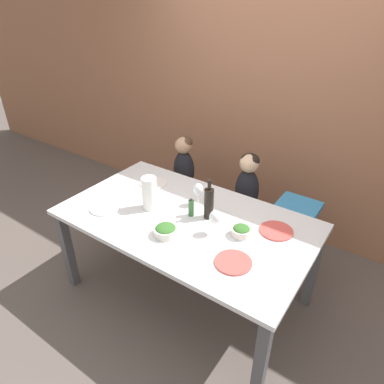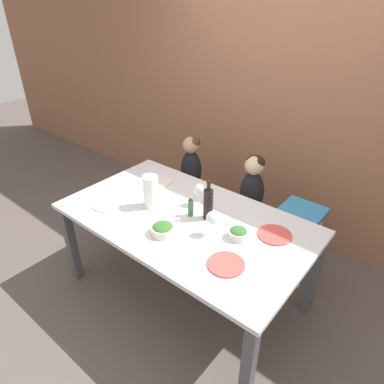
{
  "view_description": "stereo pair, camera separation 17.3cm",
  "coord_description": "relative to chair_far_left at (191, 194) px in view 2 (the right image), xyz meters",
  "views": [
    {
      "loc": [
        1.24,
        -1.7,
        2.24
      ],
      "look_at": [
        0.0,
        0.08,
        0.96
      ],
      "focal_mm": 32.0,
      "sensor_mm": 36.0,
      "label": 1
    },
    {
      "loc": [
        1.38,
        -1.6,
        2.24
      ],
      "look_at": [
        0.0,
        0.08,
        0.96
      ],
      "focal_mm": 32.0,
      "sensor_mm": 36.0,
      "label": 2
    }
  ],
  "objects": [
    {
      "name": "wine_glass_far",
      "position": [
        0.56,
        -0.58,
        0.51
      ],
      "size": [
        0.08,
        0.08,
        0.19
      ],
      "color": "white",
      "rests_on": "dining_table"
    },
    {
      "name": "condiment_bottle_hot_sauce",
      "position": [
        0.6,
        -0.74,
        0.45
      ],
      "size": [
        0.04,
        0.04,
        0.15
      ],
      "color": "#336633",
      "rests_on": "dining_table"
    },
    {
      "name": "dinner_plate_front_right",
      "position": [
        1.12,
        -1.02,
        0.39
      ],
      "size": [
        0.24,
        0.24,
        0.01
      ],
      "color": "#D14C47",
      "rests_on": "dining_table"
    },
    {
      "name": "paper_towel_roll",
      "position": [
        0.29,
        -0.83,
        0.51
      ],
      "size": [
        0.11,
        0.11,
        0.26
      ],
      "color": "white",
      "rests_on": "dining_table"
    },
    {
      "name": "chair_far_left",
      "position": [
        0.0,
        0.0,
        0.0
      ],
      "size": [
        0.4,
        0.39,
        0.47
      ],
      "color": "silver",
      "rests_on": "ground_plane"
    },
    {
      "name": "dinner_plate_back_right",
      "position": [
        1.21,
        -0.56,
        0.39
      ],
      "size": [
        0.24,
        0.24,
        0.01
      ],
      "color": "#D14C47",
      "rests_on": "dining_table"
    },
    {
      "name": "person_child_center",
      "position": [
        0.71,
        0.0,
        0.37
      ],
      "size": [
        0.22,
        0.19,
        0.56
      ],
      "color": "black",
      "rests_on": "chair_far_center"
    },
    {
      "name": "wall_back",
      "position": [
        0.59,
        0.58,
        0.95
      ],
      "size": [
        10.0,
        0.06,
        2.7
      ],
      "color": "#8E5B42",
      "rests_on": "ground_plane"
    },
    {
      "name": "wine_bottle",
      "position": [
        0.73,
        -0.69,
        0.51
      ],
      "size": [
        0.07,
        0.07,
        0.32
      ],
      "color": "black",
      "rests_on": "dining_table"
    },
    {
      "name": "dinner_plate_back_left",
      "position": [
        0.06,
        -0.53,
        0.39
      ],
      "size": [
        0.24,
        0.24,
        0.01
      ],
      "color": "silver",
      "rests_on": "dining_table"
    },
    {
      "name": "salad_bowl_small",
      "position": [
        1.03,
        -0.74,
        0.42
      ],
      "size": [
        0.14,
        0.14,
        0.08
      ],
      "color": "silver",
      "rests_on": "dining_table"
    },
    {
      "name": "person_child_left",
      "position": [
        0.0,
        0.0,
        0.37
      ],
      "size": [
        0.22,
        0.19,
        0.56
      ],
      "color": "black",
      "rests_on": "chair_far_left"
    },
    {
      "name": "dinner_plate_front_left",
      "position": [
        0.0,
        -1.04,
        0.39
      ],
      "size": [
        0.24,
        0.24,
        0.01
      ],
      "color": "silver",
      "rests_on": "dining_table"
    },
    {
      "name": "salad_bowl_large",
      "position": [
        0.6,
        -1.04,
        0.42
      ],
      "size": [
        0.17,
        0.17,
        0.08
      ],
      "color": "silver",
      "rests_on": "dining_table"
    },
    {
      "name": "chair_far_center",
      "position": [
        0.71,
        0.0,
        0.0
      ],
      "size": [
        0.4,
        0.39,
        0.47
      ],
      "color": "silver",
      "rests_on": "ground_plane"
    },
    {
      "name": "wine_glass_near",
      "position": [
        0.86,
        -0.83,
        0.51
      ],
      "size": [
        0.08,
        0.08,
        0.19
      ],
      "color": "white",
      "rests_on": "dining_table"
    },
    {
      "name": "ground_plane",
      "position": [
        0.59,
        -0.78,
        -0.4
      ],
      "size": [
        14.0,
        14.0,
        0.0
      ],
      "primitive_type": "plane",
      "color": "#564C47"
    },
    {
      "name": "dining_table",
      "position": [
        0.59,
        -0.78,
        0.3
      ],
      "size": [
        1.88,
        1.08,
        0.78
      ],
      "color": "silver",
      "rests_on": "ground_plane"
    },
    {
      "name": "chair_right_highchair",
      "position": [
        1.18,
        0.0,
        0.14
      ],
      "size": [
        0.34,
        0.33,
        0.69
      ],
      "color": "silver",
      "rests_on": "ground_plane"
    }
  ]
}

